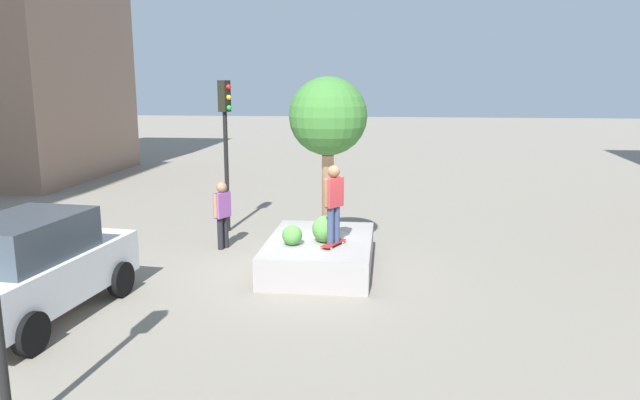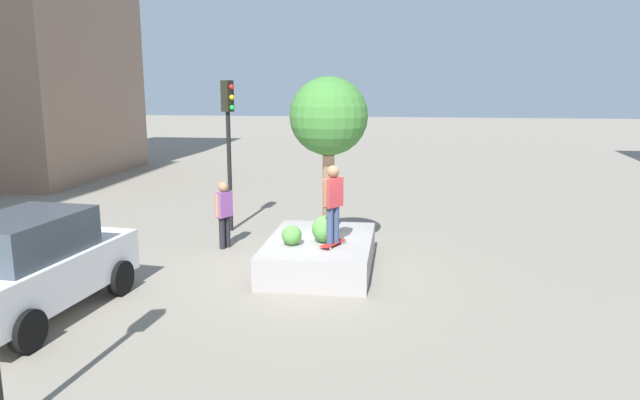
# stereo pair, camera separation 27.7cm
# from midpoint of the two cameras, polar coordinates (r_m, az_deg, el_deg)

# --- Properties ---
(ground_plane) EXTENTS (120.00, 120.00, 0.00)m
(ground_plane) POSITION_cam_midpoint_polar(r_m,az_deg,el_deg) (13.42, -0.78, -6.82)
(ground_plane) COLOR gray
(planter_ledge) EXTENTS (3.46, 2.33, 0.69)m
(planter_ledge) POSITION_cam_midpoint_polar(r_m,az_deg,el_deg) (13.47, 0.59, -5.21)
(planter_ledge) COLOR gray
(planter_ledge) RESTS_ON ground
(plaza_tree) EXTENTS (1.81, 1.81, 3.62)m
(plaza_tree) POSITION_cam_midpoint_polar(r_m,az_deg,el_deg) (13.66, 1.43, 7.92)
(plaza_tree) COLOR brown
(plaza_tree) RESTS_ON planter_ledge
(boxwood_shrub) EXTENTS (0.44, 0.44, 0.44)m
(boxwood_shrub) POSITION_cam_midpoint_polar(r_m,az_deg,el_deg) (12.85, -2.14, -3.40)
(boxwood_shrub) COLOR #4C8C3D
(boxwood_shrub) RESTS_ON planter_ledge
(hedge_clump) EXTENTS (0.60, 0.60, 0.60)m
(hedge_clump) POSITION_cam_midpoint_polar(r_m,az_deg,el_deg) (13.02, 1.15, -2.83)
(hedge_clump) COLOR #4C8C3D
(hedge_clump) RESTS_ON planter_ledge
(skateboard) EXTENTS (0.82, 0.52, 0.07)m
(skateboard) POSITION_cam_midpoint_polar(r_m,az_deg,el_deg) (12.79, 1.87, -4.23)
(skateboard) COLOR #A51E1E
(skateboard) RESTS_ON planter_ledge
(skateboarder) EXTENTS (0.48, 0.42, 1.69)m
(skateboarder) POSITION_cam_midpoint_polar(r_m,az_deg,el_deg) (12.56, 1.90, 0.13)
(skateboarder) COLOR navy
(skateboarder) RESTS_ON skateboard
(police_car) EXTENTS (4.25, 2.24, 1.91)m
(police_car) POSITION_cam_midpoint_polar(r_m,az_deg,el_deg) (11.69, -25.43, -5.74)
(police_car) COLOR white
(police_car) RESTS_ON ground
(traffic_light_corner) EXTENTS (0.35, 0.37, 4.23)m
(traffic_light_corner) POSITION_cam_midpoint_polar(r_m,az_deg,el_deg) (16.63, -8.36, 6.80)
(traffic_light_corner) COLOR black
(traffic_light_corner) RESTS_ON ground
(pedestrian_crossing) EXTENTS (0.54, 0.38, 1.73)m
(pedestrian_crossing) POSITION_cam_midpoint_polar(r_m,az_deg,el_deg) (15.11, -8.75, -0.95)
(pedestrian_crossing) COLOR black
(pedestrian_crossing) RESTS_ON ground
(brick_midrise) EXTENTS (8.85, 6.94, 14.99)m
(brick_midrise) POSITION_cam_midpoint_polar(r_m,az_deg,el_deg) (29.73, -26.81, 16.58)
(brick_midrise) COLOR #8C6B56
(brick_midrise) RESTS_ON ground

